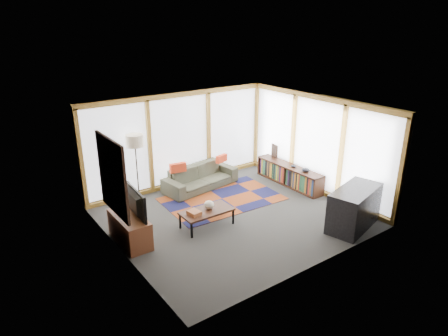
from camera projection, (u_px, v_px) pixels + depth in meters
ground at (234, 216)px, 9.45m from camera, size 5.50×5.50×0.00m
room_envelope at (237, 145)px, 9.61m from camera, size 5.52×5.02×2.62m
rug at (222, 199)px, 10.35m from camera, size 3.02×2.03×0.01m
sofa at (201, 177)px, 10.94m from camera, size 2.21×1.10×0.62m
pillow_left at (178, 168)px, 10.43m from camera, size 0.45×0.20×0.24m
pillow_right at (222, 158)px, 11.15m from camera, size 0.39×0.20×0.21m
floor_lamp at (137, 168)px, 10.06m from camera, size 0.44×0.44×1.73m
coffee_table at (207, 218)px, 8.94m from camera, size 1.18×0.60×0.39m
book_stack at (194, 213)px, 8.66m from camera, size 0.25×0.30×0.09m
vase at (209, 205)px, 8.92m from camera, size 0.26×0.26×0.20m
bookshelf at (289, 175)px, 11.18m from camera, size 0.41×2.25×0.56m
bowl_a at (306, 170)px, 10.61m from camera, size 0.23×0.23×0.11m
bowl_b at (294, 166)px, 10.94m from camera, size 0.16×0.16×0.07m
shelf_picture at (274, 151)px, 11.69m from camera, size 0.09×0.29×0.38m
tv_console at (130, 229)px, 8.27m from camera, size 0.50×1.19×0.60m
television at (131, 203)px, 8.07m from camera, size 0.20×1.02×0.59m
bar_counter at (354, 208)px, 8.83m from camera, size 1.57×1.01×0.92m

